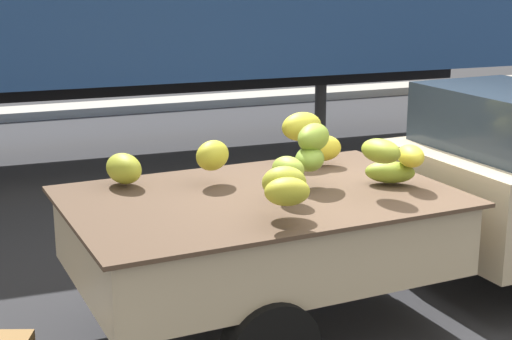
{
  "coord_description": "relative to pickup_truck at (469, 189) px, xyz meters",
  "views": [
    {
      "loc": [
        -3.14,
        -4.87,
        2.67
      ],
      "look_at": [
        -0.98,
        0.46,
        1.17
      ],
      "focal_mm": 54.32,
      "sensor_mm": 36.0,
      "label": 1
    }
  ],
  "objects": [
    {
      "name": "ground",
      "position": [
        -0.84,
        -0.21,
        -0.88
      ],
      "size": [
        220.0,
        220.0,
        0.0
      ],
      "primitive_type": "plane",
      "color": "#28282B"
    },
    {
      "name": "curb_strip",
      "position": [
        -0.84,
        9.56,
        -0.8
      ],
      "size": [
        80.0,
        0.8,
        0.16
      ],
      "primitive_type": "cube",
      "color": "gray",
      "rests_on": "ground"
    },
    {
      "name": "pickup_truck",
      "position": [
        0.0,
        0.0,
        0.0
      ],
      "size": [
        4.99,
        2.05,
        1.7
      ],
      "rotation": [
        0.0,
        0.0,
        0.06
      ],
      "color": "#CCB793",
      "rests_on": "ground"
    }
  ]
}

